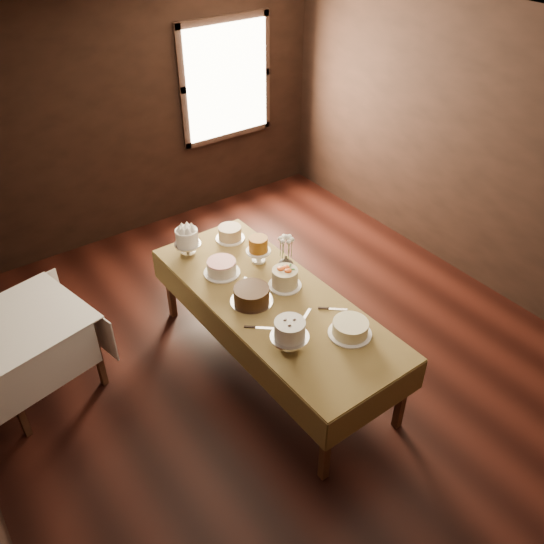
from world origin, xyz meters
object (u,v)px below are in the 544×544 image
(cake_speckled, at_px, (230,233))
(cake_server_a, at_px, (307,314))
(cake_flowers, at_px, (285,278))
(cake_server_b, at_px, (338,309))
(cake_server_c, at_px, (251,280))
(cake_server_d, at_px, (282,268))
(cake_swirl, at_px, (290,336))
(flower_vase, at_px, (286,263))
(cake_chocolate, at_px, (252,295))
(cake_meringue, at_px, (187,242))
(cake_lattice, at_px, (222,268))
(cake_cream, at_px, (350,328))
(cake_server_e, at_px, (265,328))
(side_table, at_px, (26,328))
(display_table, at_px, (273,304))
(cake_caramel, at_px, (258,251))

(cake_speckled, xyz_separation_m, cake_server_a, (-0.10, -1.31, -0.06))
(cake_flowers, height_order, cake_server_b, cake_flowers)
(cake_server_c, bearing_deg, cake_server_d, -109.61)
(cake_swirl, bearing_deg, cake_speckled, 73.93)
(flower_vase, bearing_deg, cake_speckled, 101.23)
(cake_chocolate, relative_size, cake_server_d, 1.50)
(cake_server_c, bearing_deg, cake_flowers, -158.09)
(cake_chocolate, height_order, cake_server_a, cake_chocolate)
(cake_chocolate, bearing_deg, cake_meringue, 94.96)
(cake_chocolate, bearing_deg, flower_vase, 22.16)
(cake_lattice, relative_size, cake_cream, 1.04)
(cake_swirl, relative_size, cake_server_b, 1.23)
(cake_chocolate, height_order, cake_flowers, cake_flowers)
(cake_speckled, relative_size, cake_swirl, 0.95)
(cake_chocolate, xyz_separation_m, cake_server_b, (0.52, -0.50, -0.06))
(cake_speckled, distance_m, cake_server_e, 1.34)
(side_table, xyz_separation_m, cake_server_d, (2.11, -0.65, 0.10))
(cake_server_d, bearing_deg, cake_swirl, -150.10)
(cake_server_b, bearing_deg, cake_chocolate, 175.99)
(cake_server_c, height_order, cake_server_d, same)
(cake_flowers, distance_m, cake_server_a, 0.42)
(cake_swirl, bearing_deg, cake_server_d, 56.69)
(cake_meringue, relative_size, cake_server_a, 1.10)
(display_table, relative_size, side_table, 2.30)
(cake_server_b, bearing_deg, display_table, 169.19)
(cake_meringue, distance_m, cake_swirl, 1.56)
(cake_chocolate, bearing_deg, cake_server_e, -106.67)
(cake_lattice, distance_m, cake_server_a, 0.92)
(cake_caramel, distance_m, cake_swirl, 1.16)
(cake_server_a, relative_size, flower_vase, 1.75)
(cake_speckled, height_order, cake_lattice, cake_speckled)
(side_table, height_order, flower_vase, flower_vase)
(cake_meringue, height_order, cake_server_d, cake_meringue)
(display_table, height_order, cake_lattice, cake_lattice)
(side_table, distance_m, cake_meringue, 1.55)
(cake_lattice, xyz_separation_m, flower_vase, (0.50, -0.28, 0.01))
(display_table, distance_m, cake_speckled, 1.02)
(cake_flowers, distance_m, cake_cream, 0.79)
(side_table, distance_m, cake_speckled, 1.99)
(cake_caramel, height_order, cake_server_d, cake_caramel)
(cake_flowers, bearing_deg, cake_server_a, -101.29)
(cake_chocolate, bearing_deg, cake_server_b, -43.79)
(cake_swirl, bearing_deg, flower_vase, 54.80)
(cake_caramel, distance_m, cake_server_e, 0.92)
(cake_meringue, height_order, cake_server_c, cake_meringue)
(cake_meringue, distance_m, cake_caramel, 0.67)
(cake_caramel, bearing_deg, cake_cream, -89.08)
(cake_server_a, height_order, cake_server_c, same)
(display_table, height_order, cake_flowers, cake_flowers)
(cake_caramel, height_order, cake_chocolate, cake_caramel)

